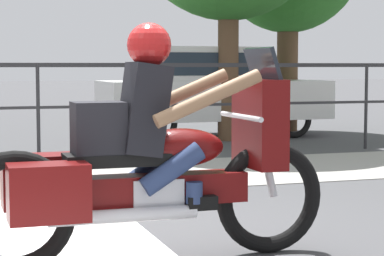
# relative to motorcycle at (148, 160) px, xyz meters

# --- Properties ---
(ground_plane) EXTENTS (120.00, 120.00, 0.00)m
(ground_plane) POSITION_rel_motorcycle_xyz_m (-0.06, 0.52, -0.69)
(ground_plane) COLOR #424244
(sidewalk_band) EXTENTS (44.00, 2.40, 0.01)m
(sidewalk_band) POSITION_rel_motorcycle_xyz_m (-0.06, 3.92, -0.69)
(sidewalk_band) COLOR #99968E
(sidewalk_band) RESTS_ON ground
(fence_railing) EXTENTS (36.00, 0.05, 1.35)m
(fence_railing) POSITION_rel_motorcycle_xyz_m (-0.06, 5.58, 0.37)
(fence_railing) COLOR #232326
(fence_railing) RESTS_ON ground
(motorcycle) EXTENTS (2.52, 0.76, 1.59)m
(motorcycle) POSITION_rel_motorcycle_xyz_m (0.00, 0.00, 0.00)
(motorcycle) COLOR black
(motorcycle) RESTS_ON ground
(parked_car) EXTENTS (4.12, 1.72, 1.65)m
(parked_car) POSITION_rel_motorcycle_xyz_m (3.37, 8.28, 0.24)
(parked_car) COLOR silver
(parked_car) RESTS_ON ground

